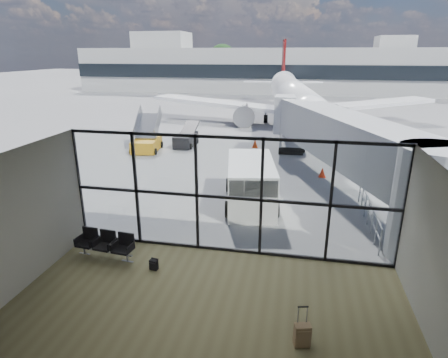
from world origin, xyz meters
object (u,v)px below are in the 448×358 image
(suitcase, at_px, (302,335))
(airliner, at_px, (291,96))
(backpack, at_px, (154,265))
(belt_loader, at_px, (186,139))
(seating_row, at_px, (106,243))
(service_van, at_px, (251,183))
(mobile_stairs, at_px, (147,143))

(suitcase, bearing_deg, airliner, 78.14)
(backpack, xyz_separation_m, airliner, (3.65, 30.88, 2.55))
(belt_loader, bearing_deg, seating_row, -82.86)
(seating_row, xyz_separation_m, backpack, (2.05, -0.54, -0.35))
(backpack, relative_size, belt_loader, 0.11)
(service_van, bearing_deg, seating_row, -137.25)
(seating_row, height_order, airliner, airliner)
(backpack, xyz_separation_m, belt_loader, (-4.21, 17.88, 0.38))
(backpack, distance_m, service_van, 7.11)
(seating_row, xyz_separation_m, mobile_stairs, (-4.70, 15.29, 0.07))
(mobile_stairs, bearing_deg, backpack, -75.19)
(belt_loader, bearing_deg, airliner, 58.91)
(airliner, xyz_separation_m, service_van, (-1.12, -24.30, -1.62))
(belt_loader, relative_size, mobile_stairs, 0.96)
(service_van, distance_m, mobile_stairs, 13.12)
(airliner, xyz_separation_m, mobile_stairs, (-10.40, -15.05, -2.12))
(airliner, bearing_deg, mobile_stairs, -130.91)
(airliner, height_order, service_van, airliner)
(suitcase, xyz_separation_m, airliner, (-1.45, 33.52, 2.41))
(backpack, xyz_separation_m, mobile_stairs, (-6.75, 15.83, 0.42))
(backpack, distance_m, suitcase, 5.74)
(seating_row, height_order, backpack, seating_row)
(backpack, bearing_deg, seating_row, 175.26)
(belt_loader, height_order, mobile_stairs, mobile_stairs)
(backpack, distance_m, airliner, 31.20)
(belt_loader, distance_m, mobile_stairs, 3.26)
(seating_row, xyz_separation_m, belt_loader, (-2.16, 17.33, 0.02))
(suitcase, bearing_deg, seating_row, 141.65)
(service_van, bearing_deg, backpack, -121.08)
(airliner, relative_size, belt_loader, 9.33)
(backpack, bearing_deg, mobile_stairs, 123.21)
(seating_row, relative_size, suitcase, 2.01)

